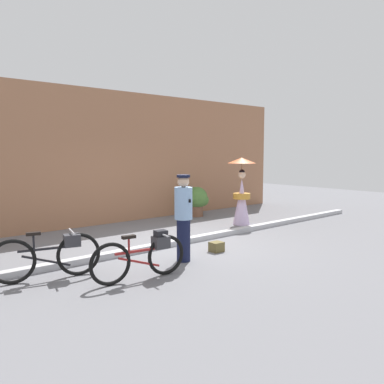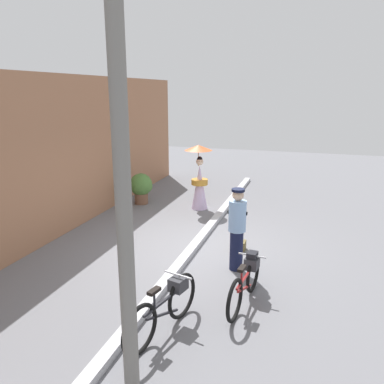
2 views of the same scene
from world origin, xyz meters
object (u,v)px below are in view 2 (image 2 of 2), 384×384
bicycle_near_officer (165,307)px  person_officer (237,227)px  utility_pole (123,195)px  person_with_parasol (199,177)px  potted_plant_by_door (142,187)px  bicycle_far_side (246,280)px  backpack_on_pavement (240,245)px

bicycle_near_officer → person_officer: (2.33, -0.58, 0.47)m
bicycle_near_officer → utility_pole: bearing=-178.0°
person_with_parasol → potted_plant_by_door: size_ratio=1.99×
bicycle_far_side → person_officer: 1.32m
backpack_on_pavement → bicycle_near_officer: bearing=171.6°
bicycle_near_officer → potted_plant_by_door: (5.96, 3.15, 0.14)m
bicycle_far_side → person_with_parasol: (4.84, 2.27, 0.56)m
person_with_parasol → backpack_on_pavement: bearing=-146.7°
bicycle_far_side → potted_plant_by_door: 6.33m
bicycle_near_officer → bicycle_far_side: (1.17, -0.98, -0.00)m
bicycle_near_officer → person_with_parasol: 6.17m
bicycle_far_side → person_officer: bearing=19.0°
person_officer → potted_plant_by_door: size_ratio=1.72×
person_with_parasol → utility_pole: bearing=-169.5°
person_officer → potted_plant_by_door: 5.22m
bicycle_near_officer → bicycle_far_side: bearing=-40.0°
potted_plant_by_door → utility_pole: (-7.13, -3.20, 1.85)m
potted_plant_by_door → utility_pole: size_ratio=0.20×
backpack_on_pavement → person_with_parasol: bearing=33.3°
bicycle_far_side → potted_plant_by_door: (4.79, 4.14, 0.14)m
bicycle_near_officer → person_with_parasol: person_with_parasol is taller
person_officer → utility_pole: size_ratio=0.34×
person_officer → potted_plant_by_door: (3.63, 3.74, -0.34)m
bicycle_far_side → person_officer: (1.16, 0.40, 0.47)m
bicycle_near_officer → utility_pole: size_ratio=0.36×
bicycle_near_officer → person_officer: bearing=-14.0°
potted_plant_by_door → person_with_parasol: bearing=-88.5°
person_with_parasol → utility_pole: utility_pole is taller
bicycle_near_officer → person_with_parasol: bearing=12.1°
person_with_parasol → utility_pole: size_ratio=0.40×
person_with_parasol → backpack_on_pavement: size_ratio=7.22×
bicycle_far_side → utility_pole: 3.21m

